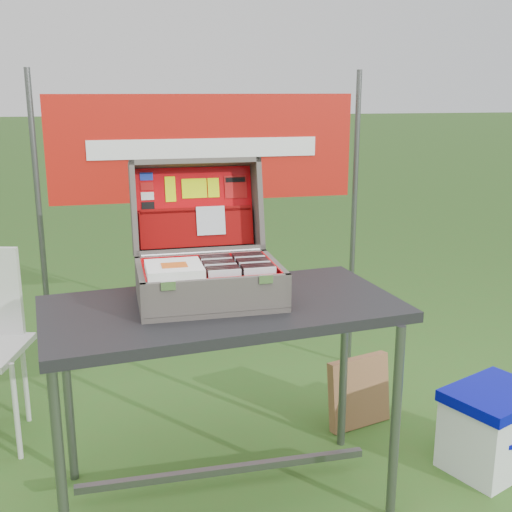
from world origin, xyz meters
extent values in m
plane|color=#3A5E22|center=(0.00, 0.00, 0.00)|extent=(80.00, 80.00, 0.00)
cube|color=black|center=(-0.11, -0.03, 0.80)|extent=(1.38, 0.79, 0.04)
cylinder|color=#59595B|center=(-0.71, -0.29, 0.39)|extent=(0.04, 0.04, 0.78)
cylinder|color=#59595B|center=(0.48, -0.29, 0.39)|extent=(0.04, 0.04, 0.78)
cylinder|color=#59595B|center=(-0.71, 0.24, 0.39)|extent=(0.04, 0.04, 0.78)
cylinder|color=#59595B|center=(0.48, 0.24, 0.39)|extent=(0.04, 0.04, 0.78)
cube|color=#59595B|center=(-0.11, -0.03, 0.12)|extent=(1.17, 0.03, 0.03)
cube|color=#5C534B|center=(-0.16, 0.01, 0.83)|extent=(0.53, 0.38, 0.02)
cube|color=#5C534B|center=(-0.16, -0.17, 0.89)|extent=(0.53, 0.02, 0.14)
cube|color=#5C534B|center=(-0.16, 0.19, 0.89)|extent=(0.53, 0.02, 0.14)
cube|color=#5C534B|center=(-0.41, 0.01, 0.89)|extent=(0.02, 0.38, 0.14)
cube|color=#5C534B|center=(0.10, 0.01, 0.89)|extent=(0.02, 0.38, 0.14)
cube|color=#C50007|center=(-0.16, 0.01, 0.85)|extent=(0.49, 0.34, 0.01)
cube|color=silver|center=(-0.33, -0.18, 0.95)|extent=(0.05, 0.01, 0.03)
cube|color=silver|center=(0.01, -0.18, 0.95)|extent=(0.05, 0.01, 0.03)
cylinder|color=silver|center=(-0.16, 0.20, 0.96)|extent=(0.48, 0.02, 0.02)
cube|color=#5C534B|center=(-0.16, 0.37, 1.12)|extent=(0.53, 0.10, 0.37)
cube|color=#5C534B|center=(-0.16, 0.35, 1.31)|extent=(0.53, 0.14, 0.05)
cube|color=#5C534B|center=(-0.16, 0.27, 0.96)|extent=(0.53, 0.14, 0.05)
cube|color=#5C534B|center=(-0.41, 0.31, 1.13)|extent=(0.02, 0.22, 0.40)
cube|color=#5C534B|center=(0.10, 0.31, 1.13)|extent=(0.02, 0.22, 0.40)
cube|color=#C50007|center=(-0.16, 0.36, 1.12)|extent=(0.48, 0.08, 0.33)
cube|color=#C50007|center=(-0.16, -0.15, 0.90)|extent=(0.49, 0.01, 0.12)
cube|color=#C50007|center=(-0.16, 0.18, 0.90)|extent=(0.49, 0.01, 0.12)
cube|color=#C50007|center=(-0.40, 0.01, 0.90)|extent=(0.01, 0.34, 0.12)
cube|color=#C50007|center=(0.08, 0.01, 0.90)|extent=(0.01, 0.34, 0.12)
cube|color=#730303|center=(-0.16, 0.32, 1.04)|extent=(0.47, 0.07, 0.15)
cube|color=#730303|center=(-0.16, 0.33, 1.12)|extent=(0.46, 0.02, 0.02)
cube|color=silver|center=(-0.10, 0.31, 1.07)|extent=(0.12, 0.04, 0.12)
cube|color=#1933B2|center=(-0.35, 0.38, 1.25)|extent=(0.05, 0.01, 0.03)
cube|color=#B20F0F|center=(-0.35, 0.37, 1.21)|extent=(0.05, 0.01, 0.03)
cube|color=white|center=(-0.35, 0.36, 1.17)|extent=(0.05, 0.01, 0.03)
cube|color=black|center=(-0.35, 0.35, 1.14)|extent=(0.05, 0.01, 0.03)
cube|color=#D9F703|center=(-0.25, 0.37, 1.20)|extent=(0.04, 0.03, 0.10)
cube|color=#D9F703|center=(-0.16, 0.37, 1.20)|extent=(0.10, 0.02, 0.08)
cube|color=#D9F703|center=(-0.08, 0.37, 1.20)|extent=(0.05, 0.02, 0.08)
cube|color=#B20F0F|center=(0.02, 0.37, 1.20)|extent=(0.09, 0.02, 0.09)
cube|color=black|center=(0.02, 0.38, 1.23)|extent=(0.09, 0.01, 0.02)
cube|color=silver|center=(-0.12, -0.13, 0.92)|extent=(0.12, 0.01, 0.13)
cube|color=black|center=(-0.12, -0.11, 0.92)|extent=(0.12, 0.01, 0.13)
cube|color=black|center=(-0.12, -0.09, 0.92)|extent=(0.12, 0.01, 0.13)
cube|color=black|center=(-0.12, -0.07, 0.92)|extent=(0.12, 0.01, 0.13)
cube|color=silver|center=(-0.12, -0.05, 0.92)|extent=(0.12, 0.01, 0.13)
cube|color=black|center=(-0.12, -0.03, 0.92)|extent=(0.12, 0.01, 0.13)
cube|color=black|center=(-0.12, -0.01, 0.92)|extent=(0.12, 0.01, 0.13)
cube|color=black|center=(-0.12, 0.01, 0.92)|extent=(0.12, 0.01, 0.13)
cube|color=silver|center=(-0.12, 0.03, 0.92)|extent=(0.12, 0.01, 0.13)
cube|color=black|center=(-0.12, 0.05, 0.92)|extent=(0.12, 0.01, 0.13)
cube|color=black|center=(-0.12, 0.08, 0.92)|extent=(0.12, 0.01, 0.13)
cube|color=black|center=(-0.12, 0.10, 0.92)|extent=(0.12, 0.01, 0.13)
cube|color=silver|center=(0.00, -0.13, 0.92)|extent=(0.12, 0.01, 0.13)
cube|color=black|center=(0.00, -0.11, 0.92)|extent=(0.12, 0.01, 0.13)
cube|color=black|center=(0.00, -0.09, 0.92)|extent=(0.12, 0.01, 0.13)
cube|color=black|center=(0.00, -0.07, 0.92)|extent=(0.12, 0.01, 0.13)
cube|color=silver|center=(0.00, -0.05, 0.92)|extent=(0.12, 0.01, 0.13)
cube|color=black|center=(0.00, -0.03, 0.92)|extent=(0.12, 0.01, 0.13)
cube|color=black|center=(0.00, -0.01, 0.92)|extent=(0.12, 0.01, 0.13)
cube|color=black|center=(0.00, 0.01, 0.92)|extent=(0.12, 0.01, 0.13)
cube|color=silver|center=(0.00, 0.03, 0.92)|extent=(0.12, 0.01, 0.13)
cube|color=black|center=(0.00, 0.05, 0.92)|extent=(0.12, 0.01, 0.13)
cube|color=black|center=(0.00, 0.08, 0.92)|extent=(0.12, 0.01, 0.13)
cube|color=black|center=(0.00, 0.10, 0.92)|extent=(0.12, 0.01, 0.13)
cube|color=white|center=(-0.29, -0.06, 0.97)|extent=(0.20, 0.20, 0.00)
cube|color=white|center=(-0.29, -0.06, 0.97)|extent=(0.20, 0.20, 0.00)
cube|color=white|center=(-0.29, -0.06, 0.98)|extent=(0.20, 0.20, 0.00)
cube|color=white|center=(-0.29, -0.06, 0.98)|extent=(0.20, 0.20, 0.00)
cube|color=white|center=(-0.29, -0.06, 0.99)|extent=(0.20, 0.20, 0.00)
cube|color=white|center=(-0.29, -0.06, 0.99)|extent=(0.20, 0.20, 0.00)
cube|color=#D85919|center=(-0.29, -0.07, 1.00)|extent=(0.09, 0.07, 0.00)
cube|color=white|center=(1.05, -0.07, 0.16)|extent=(0.47, 0.42, 0.31)
cube|color=#040797|center=(1.05, -0.07, 0.34)|extent=(0.50, 0.45, 0.05)
cylinder|color=silver|center=(-0.95, 0.46, 0.23)|extent=(0.02, 0.02, 0.46)
cylinder|color=silver|center=(-0.95, 0.80, 0.23)|extent=(0.02, 0.02, 0.46)
cylinder|color=silver|center=(-0.95, 0.82, 0.67)|extent=(0.02, 0.02, 0.43)
cube|color=#9E6A3F|center=(0.63, 0.40, 0.17)|extent=(0.34, 0.17, 0.35)
cylinder|color=#59595B|center=(-0.85, 1.10, 0.85)|extent=(0.03, 0.03, 1.70)
cylinder|color=#59595B|center=(0.85, 1.10, 0.85)|extent=(0.03, 0.03, 1.70)
cube|color=#AC140D|center=(0.00, 1.09, 1.30)|extent=(1.60, 0.02, 0.55)
cube|color=white|center=(0.00, 1.08, 1.30)|extent=(1.20, 0.00, 0.10)
camera|label=1|loc=(-0.51, -2.26, 1.60)|focal=45.00mm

